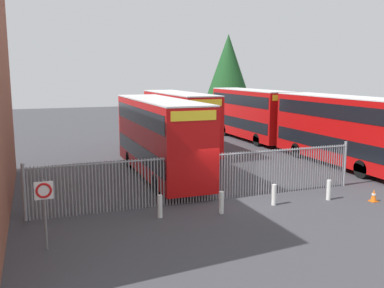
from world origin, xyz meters
name	(u,v)px	position (x,y,z in m)	size (l,w,h in m)	color
ground_plane	(170,165)	(0.00, 8.00, 0.00)	(100.00, 100.00, 0.00)	#3D3D42
palisade_fence	(206,176)	(-0.79, 0.00, 1.18)	(15.73, 0.14, 2.35)	gray
double_decker_bus_near_gate	(340,128)	(10.14, 4.30, 2.42)	(2.54, 10.81, 4.42)	#B70C0C
double_decker_bus_behind_fence_left	(160,135)	(-1.50, 5.15, 2.42)	(2.54, 10.81, 4.42)	#B70C0C
double_decker_bus_behind_fence_right	(179,119)	(2.08, 12.45, 2.42)	(2.54, 10.81, 4.42)	#B70C0C
double_decker_bus_far_back	(250,112)	(9.90, 15.80, 2.42)	(2.54, 10.81, 4.42)	#B70C0C
bollard_near_left	(160,206)	(-3.44, -1.48, 0.47)	(0.20, 0.20, 0.95)	silver
bollard_center_front	(221,203)	(-0.88, -1.89, 0.47)	(0.20, 0.20, 0.95)	silver
bollard_near_right	(274,195)	(1.81, -1.64, 0.47)	(0.20, 0.20, 0.95)	silver
bollard_far_right	(329,190)	(4.61, -1.84, 0.47)	(0.20, 0.20, 0.95)	silver
traffic_cone_by_gate	(374,195)	(6.39, -2.79, 0.29)	(0.34, 0.34, 0.59)	orange
speed_limit_sign_post	(44,199)	(-7.89, -3.28, 1.78)	(0.60, 0.14, 2.40)	slate
tree_tall_back	(228,71)	(12.38, 25.80, 6.12)	(5.50, 5.50, 10.05)	#4C3823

